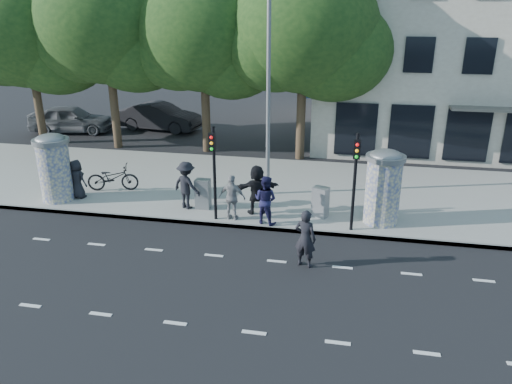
% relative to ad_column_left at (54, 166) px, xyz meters
% --- Properties ---
extents(ground, '(120.00, 120.00, 0.00)m').
position_rel_ad_column_left_xyz_m(ground, '(7.20, -4.50, -1.54)').
color(ground, black).
rests_on(ground, ground).
extents(sidewalk, '(40.00, 8.00, 0.15)m').
position_rel_ad_column_left_xyz_m(sidewalk, '(7.20, 3.00, -1.46)').
color(sidewalk, gray).
rests_on(sidewalk, ground).
extents(curb, '(40.00, 0.10, 0.16)m').
position_rel_ad_column_left_xyz_m(curb, '(7.20, -0.95, -1.46)').
color(curb, slate).
rests_on(curb, ground).
extents(lane_dash_near, '(32.00, 0.12, 0.01)m').
position_rel_ad_column_left_xyz_m(lane_dash_near, '(7.20, -6.70, -1.53)').
color(lane_dash_near, silver).
rests_on(lane_dash_near, ground).
extents(lane_dash_far, '(32.00, 0.12, 0.01)m').
position_rel_ad_column_left_xyz_m(lane_dash_far, '(7.20, -3.10, -1.53)').
color(lane_dash_far, silver).
rests_on(lane_dash_far, ground).
extents(ad_column_left, '(1.36, 1.36, 2.65)m').
position_rel_ad_column_left_xyz_m(ad_column_left, '(0.00, 0.00, 0.00)').
color(ad_column_left, beige).
rests_on(ad_column_left, sidewalk).
extents(ad_column_right, '(1.36, 1.36, 2.65)m').
position_rel_ad_column_left_xyz_m(ad_column_right, '(12.40, 0.20, 0.00)').
color(ad_column_right, beige).
rests_on(ad_column_right, sidewalk).
extents(traffic_pole_near, '(0.22, 0.31, 3.40)m').
position_rel_ad_column_left_xyz_m(traffic_pole_near, '(6.60, -0.71, 0.69)').
color(traffic_pole_near, black).
rests_on(traffic_pole_near, sidewalk).
extents(traffic_pole_far, '(0.22, 0.31, 3.40)m').
position_rel_ad_column_left_xyz_m(traffic_pole_far, '(11.40, -0.71, 0.69)').
color(traffic_pole_far, black).
rests_on(traffic_pole_far, sidewalk).
extents(street_lamp, '(0.25, 0.93, 8.00)m').
position_rel_ad_column_left_xyz_m(street_lamp, '(8.00, 2.13, 3.26)').
color(street_lamp, slate).
rests_on(street_lamp, sidewalk).
extents(tree_far_left, '(7.20, 7.20, 9.26)m').
position_rel_ad_column_left_xyz_m(tree_far_left, '(-5.80, 8.00, 4.65)').
color(tree_far_left, '#38281C').
rests_on(tree_far_left, ground).
extents(tree_mid_left, '(7.20, 7.20, 9.57)m').
position_rel_ad_column_left_xyz_m(tree_mid_left, '(-1.30, 8.00, 4.96)').
color(tree_mid_left, '#38281C').
rests_on(tree_mid_left, ground).
extents(tree_near_left, '(6.80, 6.80, 8.97)m').
position_rel_ad_column_left_xyz_m(tree_near_left, '(3.70, 8.20, 4.53)').
color(tree_near_left, '#38281C').
rests_on(tree_near_left, ground).
extents(tree_center, '(7.00, 7.00, 9.30)m').
position_rel_ad_column_left_xyz_m(tree_center, '(8.70, 7.80, 4.77)').
color(tree_center, '#38281C').
rests_on(tree_center, ground).
extents(building, '(20.30, 15.85, 12.00)m').
position_rel_ad_column_left_xyz_m(building, '(19.20, 15.49, 4.46)').
color(building, '#ABA18F').
rests_on(building, ground).
extents(ped_a, '(0.88, 0.70, 1.56)m').
position_rel_ad_column_left_xyz_m(ped_a, '(0.70, 0.33, -0.61)').
color(ped_a, black).
rests_on(ped_a, sidewalk).
extents(ped_c, '(1.01, 0.90, 1.74)m').
position_rel_ad_column_left_xyz_m(ped_c, '(8.41, -0.65, -0.52)').
color(ped_c, '#1B1940').
rests_on(ped_c, sidewalk).
extents(ped_d, '(1.34, 1.08, 1.81)m').
position_rel_ad_column_left_xyz_m(ped_d, '(5.27, 0.15, -0.48)').
color(ped_d, black).
rests_on(ped_d, sidewalk).
extents(ped_e, '(1.03, 0.66, 1.66)m').
position_rel_ad_column_left_xyz_m(ped_e, '(7.20, -0.57, -0.56)').
color(ped_e, gray).
rests_on(ped_e, sidewalk).
extents(ped_f, '(1.81, 1.19, 1.84)m').
position_rel_ad_column_left_xyz_m(ped_f, '(7.95, 0.17, -0.47)').
color(ped_f, black).
rests_on(ped_f, sidewalk).
extents(man_road, '(0.76, 0.60, 1.81)m').
position_rel_ad_column_left_xyz_m(man_road, '(10.06, -3.19, -0.63)').
color(man_road, black).
rests_on(man_road, ground).
extents(bicycle, '(1.20, 2.20, 1.09)m').
position_rel_ad_column_left_xyz_m(bicycle, '(1.67, 1.37, -0.84)').
color(bicycle, black).
rests_on(bicycle, sidewalk).
extents(cabinet_left, '(0.55, 0.40, 1.14)m').
position_rel_ad_column_left_xyz_m(cabinet_left, '(5.87, 0.23, -0.82)').
color(cabinet_left, gray).
rests_on(cabinet_left, sidewalk).
extents(cabinet_right, '(0.65, 0.57, 1.12)m').
position_rel_ad_column_left_xyz_m(cabinet_right, '(10.26, 0.28, -0.83)').
color(cabinet_right, gray).
rests_on(cabinet_right, sidewalk).
extents(car_left, '(2.83, 5.12, 1.65)m').
position_rel_ad_column_left_xyz_m(car_left, '(-5.54, 10.57, -0.71)').
color(car_left, '#525559').
rests_on(car_left, ground).
extents(car_mid, '(2.45, 5.26, 1.67)m').
position_rel_ad_column_left_xyz_m(car_mid, '(-0.44, 12.16, -0.70)').
color(car_mid, black).
rests_on(car_mid, ground).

